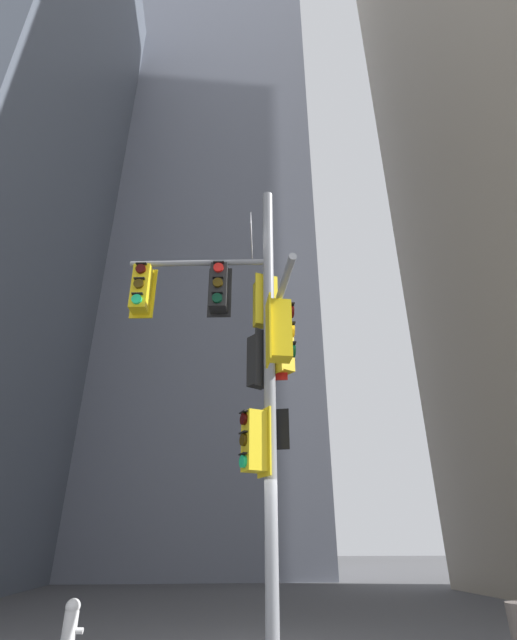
% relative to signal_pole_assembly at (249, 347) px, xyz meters
% --- Properties ---
extents(building_mid_block, '(16.12, 16.12, 52.16)m').
position_rel_signal_pole_assembly_xyz_m(building_mid_block, '(-2.83, 22.85, 21.22)').
color(building_mid_block, slate).
rests_on(building_mid_block, ground).
extents(signal_pole_assembly, '(3.39, 3.25, 8.58)m').
position_rel_signal_pole_assembly_xyz_m(signal_pole_assembly, '(0.00, 0.00, 0.00)').
color(signal_pole_assembly, gray).
rests_on(signal_pole_assembly, ground).
extents(fire_hydrant, '(0.33, 0.23, 0.77)m').
position_rel_signal_pole_assembly_xyz_m(fire_hydrant, '(-2.70, 0.95, -4.46)').
color(fire_hydrant, silver).
rests_on(fire_hydrant, ground).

